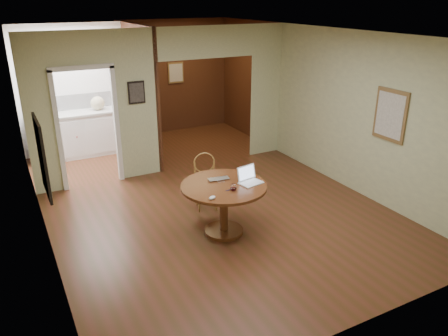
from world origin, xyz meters
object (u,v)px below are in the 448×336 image
dining_table (224,198)px  open_laptop (249,178)px  closed_laptop (220,180)px  chair (205,178)px

dining_table → open_laptop: open_laptop is taller
open_laptop → closed_laptop: 0.41m
dining_table → chair: 0.91m
dining_table → closed_laptop: size_ratio=3.97×
dining_table → open_laptop: (0.36, -0.07, 0.26)m
dining_table → chair: chair is taller
closed_laptop → open_laptop: bearing=-23.7°
dining_table → closed_laptop: (0.01, 0.15, 0.21)m
open_laptop → closed_laptop: size_ratio=1.15×
chair → open_laptop: open_laptop is taller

